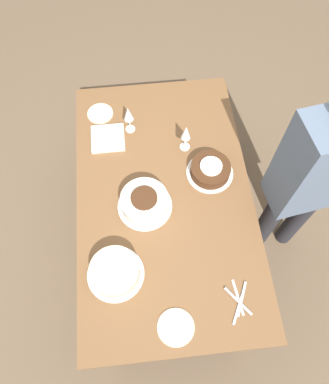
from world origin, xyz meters
The scene contains 12 objects.
ground_plane centered at (0.00, 0.00, 0.00)m, with size 12.00×12.00×0.00m, color brown.
dining_table centered at (0.00, 0.00, 0.63)m, with size 1.59×0.94×0.73m.
cake_center_white centered at (-0.05, 0.11, 0.78)m, with size 0.29×0.29×0.10m.
cake_front_chocolate centered at (0.12, -0.26, 0.76)m, with size 0.26×0.26×0.08m.
cake_back_decorated centered at (-0.39, 0.28, 0.77)m, with size 0.28×0.28×0.09m.
wine_glass_near centered at (0.46, 0.15, 0.86)m, with size 0.06×0.06×0.19m.
wine_glass_far centered at (0.30, -0.15, 0.86)m, with size 0.06×0.06×0.19m.
dessert_plate_left centered at (-0.67, 0.02, 0.73)m, with size 0.17×0.17×0.01m.
dessert_plate_right centered at (0.59, 0.33, 0.73)m, with size 0.15×0.15×0.01m.
fork_pile centered at (-0.58, -0.29, 0.73)m, with size 0.21×0.12×0.01m.
napkin_stack centered at (0.40, 0.29, 0.74)m, with size 0.19×0.19×0.02m.
person_cutting centered at (-0.07, -0.73, 0.92)m, with size 0.28×0.43×1.54m.
Camera 1 is at (-0.87, 0.09, 2.53)m, focal length 35.00 mm.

